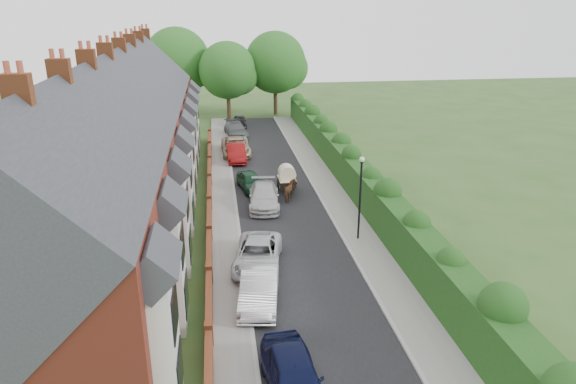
# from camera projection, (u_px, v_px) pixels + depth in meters

# --- Properties ---
(ground) EXTENTS (140.00, 140.00, 0.00)m
(ground) POSITION_uv_depth(u_px,v_px,m) (315.00, 277.00, 26.40)
(ground) COLOR #2D4C1E
(ground) RESTS_ON ground
(road) EXTENTS (6.00, 58.00, 0.02)m
(road) POSITION_uv_depth(u_px,v_px,m) (278.00, 201.00, 36.57)
(road) COLOR black
(road) RESTS_ON ground
(pavement_hedge_side) EXTENTS (2.20, 58.00, 0.12)m
(pavement_hedge_side) POSITION_uv_depth(u_px,v_px,m) (335.00, 198.00, 37.09)
(pavement_hedge_side) COLOR gray
(pavement_hedge_side) RESTS_ON ground
(pavement_house_side) EXTENTS (1.70, 58.00, 0.12)m
(pavement_house_side) POSITION_uv_depth(u_px,v_px,m) (224.00, 204.00, 36.04)
(pavement_house_side) COLOR gray
(pavement_house_side) RESTS_ON ground
(kerb_hedge_side) EXTENTS (0.18, 58.00, 0.13)m
(kerb_hedge_side) POSITION_uv_depth(u_px,v_px,m) (320.00, 199.00, 36.95)
(kerb_hedge_side) COLOR #9A9994
(kerb_hedge_side) RESTS_ON ground
(kerb_house_side) EXTENTS (0.18, 58.00, 0.13)m
(kerb_house_side) POSITION_uv_depth(u_px,v_px,m) (236.00, 203.00, 36.14)
(kerb_house_side) COLOR #9A9994
(kerb_house_side) RESTS_ON ground
(hedge) EXTENTS (2.10, 58.00, 2.85)m
(hedge) POSITION_uv_depth(u_px,v_px,m) (360.00, 177.00, 36.80)
(hedge) COLOR #163811
(hedge) RESTS_ON ground
(terrace_row) EXTENTS (9.05, 40.50, 11.50)m
(terrace_row) POSITION_uv_depth(u_px,v_px,m) (119.00, 150.00, 32.72)
(terrace_row) COLOR maroon
(terrace_row) RESTS_ON ground
(garden_wall_row) EXTENTS (0.35, 40.35, 1.10)m
(garden_wall_row) POSITION_uv_depth(u_px,v_px,m) (210.00, 204.00, 34.84)
(garden_wall_row) COLOR brown
(garden_wall_row) RESTS_ON ground
(lamppost) EXTENTS (0.32, 0.32, 5.16)m
(lamppost) POSITION_uv_depth(u_px,v_px,m) (360.00, 188.00, 29.45)
(lamppost) COLOR black
(lamppost) RESTS_ON ground
(tree_far_left) EXTENTS (7.14, 6.80, 9.29)m
(tree_far_left) POSITION_uv_depth(u_px,v_px,m) (230.00, 72.00, 61.38)
(tree_far_left) COLOR #332316
(tree_far_left) RESTS_ON ground
(tree_far_right) EXTENTS (7.98, 7.60, 10.31)m
(tree_far_right) POSITION_uv_depth(u_px,v_px,m) (278.00, 64.00, 63.83)
(tree_far_right) COLOR #332316
(tree_far_right) RESTS_ON ground
(tree_far_back) EXTENTS (8.40, 8.00, 10.82)m
(tree_far_back) POSITION_uv_depth(u_px,v_px,m) (181.00, 62.00, 63.07)
(tree_far_back) COLOR #332316
(tree_far_back) RESTS_ON ground
(car_navy) EXTENTS (2.27, 4.84, 1.60)m
(car_navy) POSITION_uv_depth(u_px,v_px,m) (294.00, 377.00, 18.13)
(car_navy) COLOR black
(car_navy) RESTS_ON ground
(car_silver_a) EXTENTS (2.39, 5.04, 1.60)m
(car_silver_a) POSITION_uv_depth(u_px,v_px,m) (259.00, 286.00, 23.99)
(car_silver_a) COLOR silver
(car_silver_a) RESTS_ON ground
(car_silver_b) EXTENTS (3.26, 5.48, 1.43)m
(car_silver_b) POSITION_uv_depth(u_px,v_px,m) (258.00, 255.00, 27.21)
(car_silver_b) COLOR silver
(car_silver_b) RESTS_ON ground
(car_white) EXTENTS (2.45, 5.18, 1.46)m
(car_white) POSITION_uv_depth(u_px,v_px,m) (264.00, 196.00, 35.46)
(car_white) COLOR #B8B8B8
(car_white) RESTS_ON ground
(car_green) EXTENTS (2.28, 4.12, 1.33)m
(car_green) POSITION_uv_depth(u_px,v_px,m) (251.00, 181.00, 38.77)
(car_green) COLOR #103820
(car_green) RESTS_ON ground
(car_red) EXTENTS (1.76, 4.66, 1.52)m
(car_red) POSITION_uv_depth(u_px,v_px,m) (236.00, 152.00, 46.02)
(car_red) COLOR maroon
(car_red) RESTS_ON ground
(car_beige) EXTENTS (2.66, 5.59, 1.54)m
(car_beige) POSITION_uv_depth(u_px,v_px,m) (236.00, 146.00, 47.89)
(car_beige) COLOR tan
(car_beige) RESTS_ON ground
(car_grey) EXTENTS (2.67, 5.27, 1.47)m
(car_grey) POSITION_uv_depth(u_px,v_px,m) (236.00, 129.00, 54.61)
(car_grey) COLOR #515458
(car_grey) RESTS_ON ground
(car_black) EXTENTS (1.67, 3.87, 1.30)m
(car_black) POSITION_uv_depth(u_px,v_px,m) (240.00, 121.00, 58.92)
(car_black) COLOR black
(car_black) RESTS_ON ground
(horse) EXTENTS (1.28, 1.86, 1.44)m
(horse) POSITION_uv_depth(u_px,v_px,m) (290.00, 191.00, 36.56)
(horse) COLOR #54351E
(horse) RESTS_ON ground
(horse_cart) EXTENTS (1.31, 2.89, 2.08)m
(horse_cart) POSITION_uv_depth(u_px,v_px,m) (287.00, 177.00, 38.11)
(horse_cart) COLOR black
(horse_cart) RESTS_ON ground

